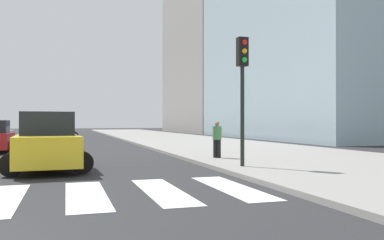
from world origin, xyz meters
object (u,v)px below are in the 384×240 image
car_yellow_fifth (47,143)px  pedestrian_waiting_east (217,138)px  car_white_second (62,128)px  traffic_light_near_corner (243,75)px  car_blue_fourth (63,130)px

car_yellow_fifth → pedestrian_waiting_east: bearing=-171.9°
car_white_second → traffic_light_near_corner: (6.30, -42.08, 2.40)m
car_yellow_fifth → traffic_light_near_corner: 7.20m
car_blue_fourth → car_yellow_fifth: size_ratio=0.99×
pedestrian_waiting_east → traffic_light_near_corner: bearing=125.6°
car_blue_fourth → car_white_second: bearing=-89.5°
traffic_light_near_corner → pedestrian_waiting_east: 4.12m
car_blue_fourth → traffic_light_near_corner: size_ratio=1.03×
traffic_light_near_corner → car_white_second: bearing=-81.5°
car_blue_fourth → pedestrian_waiting_east: 25.77m
car_blue_fourth → car_yellow_fifth: (-0.35, -26.24, -0.01)m
car_white_second → car_yellow_fifth: (-0.17, -39.97, 0.04)m
car_white_second → traffic_light_near_corner: traffic_light_near_corner is taller
traffic_light_near_corner → pedestrian_waiting_east: bearing=-95.9°
car_blue_fourth → car_yellow_fifth: bearing=89.0°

